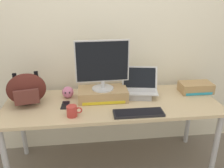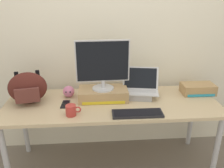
# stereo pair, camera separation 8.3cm
# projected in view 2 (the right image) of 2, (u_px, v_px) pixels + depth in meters

# --- Properties ---
(ground_plane) EXTENTS (20.00, 20.00, 0.00)m
(ground_plane) POSITION_uv_depth(u_px,v_px,m) (112.00, 164.00, 2.43)
(ground_plane) COLOR #70665B
(back_wall) EXTENTS (7.00, 0.10, 2.60)m
(back_wall) POSITION_uv_depth(u_px,v_px,m) (109.00, 31.00, 2.37)
(back_wall) COLOR silver
(back_wall) RESTS_ON ground
(desk) EXTENTS (1.96, 0.70, 0.72)m
(desk) POSITION_uv_depth(u_px,v_px,m) (112.00, 108.00, 2.19)
(desk) COLOR tan
(desk) RESTS_ON ground
(toner_box_yellow) EXTENTS (0.46, 0.25, 0.10)m
(toner_box_yellow) POSITION_uv_depth(u_px,v_px,m) (103.00, 94.00, 2.21)
(toner_box_yellow) COLOR tan
(toner_box_yellow) RESTS_ON desk
(desktop_monitor) EXTENTS (0.49, 0.20, 0.46)m
(desktop_monitor) POSITION_uv_depth(u_px,v_px,m) (103.00, 65.00, 2.10)
(desktop_monitor) COLOR silver
(desktop_monitor) RESTS_ON toner_box_yellow
(open_laptop) EXTENTS (0.37, 0.28, 0.28)m
(open_laptop) POSITION_uv_depth(u_px,v_px,m) (140.00, 91.00, 2.25)
(open_laptop) COLOR #ADADB2
(open_laptop) RESTS_ON desk
(external_keyboard) EXTENTS (0.42, 0.15, 0.02)m
(external_keyboard) POSITION_uv_depth(u_px,v_px,m) (137.00, 113.00, 1.94)
(external_keyboard) COLOR black
(external_keyboard) RESTS_ON desk
(messenger_backpack) EXTENTS (0.37, 0.28, 0.29)m
(messenger_backpack) POSITION_uv_depth(u_px,v_px,m) (28.00, 88.00, 2.11)
(messenger_backpack) COLOR #4C1E19
(messenger_backpack) RESTS_ON desk
(coffee_mug) EXTENTS (0.13, 0.09, 0.09)m
(coffee_mug) POSITION_uv_depth(u_px,v_px,m) (71.00, 110.00, 1.92)
(coffee_mug) COLOR #B2332D
(coffee_mug) RESTS_ON desk
(cell_phone) EXTENTS (0.08, 0.15, 0.01)m
(cell_phone) POSITION_uv_depth(u_px,v_px,m) (65.00, 104.00, 2.11)
(cell_phone) COLOR black
(cell_phone) RESTS_ON desk
(plush_toy) EXTENTS (0.11, 0.11, 0.11)m
(plush_toy) POSITION_uv_depth(u_px,v_px,m) (69.00, 91.00, 2.26)
(plush_toy) COLOR #CC7099
(plush_toy) RESTS_ON desk
(toner_box_cyan) EXTENTS (0.32, 0.18, 0.10)m
(toner_box_cyan) POSITION_uv_depth(u_px,v_px,m) (198.00, 89.00, 2.33)
(toner_box_cyan) COLOR #A88456
(toner_box_cyan) RESTS_ON desk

